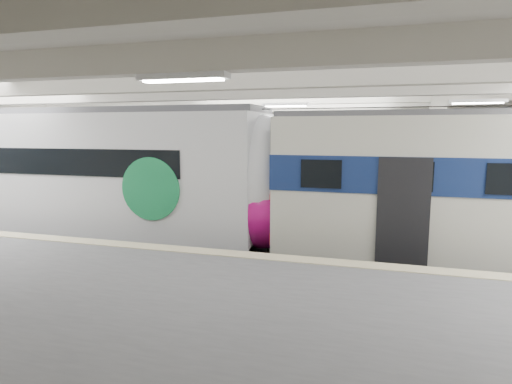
% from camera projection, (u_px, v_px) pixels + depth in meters
% --- Properties ---
extents(station_hall, '(36.00, 24.00, 5.75)m').
position_uv_depth(station_hall, '(255.00, 161.00, 11.42)').
color(station_hall, black).
rests_on(station_hall, ground).
extents(modern_emu, '(15.05, 3.10, 4.79)m').
position_uv_depth(modern_emu, '(110.00, 180.00, 14.80)').
color(modern_emu, silver).
rests_on(modern_emu, ground).
extents(far_train, '(13.59, 3.20, 4.33)m').
position_uv_depth(far_train, '(226.00, 171.00, 19.42)').
color(far_train, silver).
rests_on(far_train, ground).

